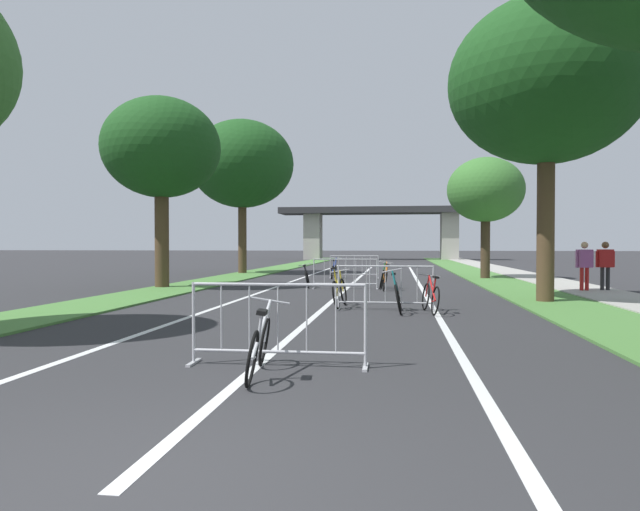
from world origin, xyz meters
TOP-DOWN VIEW (x-y plane):
  - ground_plane at (0.00, 0.00)m, footprint 300.00×300.00m
  - grass_verge_left at (-5.84, 27.69)m, footprint 2.16×67.68m
  - grass_verge_right at (5.84, 27.69)m, footprint 2.16×67.68m
  - sidewalk_path_right at (7.92, 27.69)m, footprint 2.01×67.68m
  - lane_stripe_center at (0.00, 19.58)m, footprint 0.14×39.16m
  - lane_stripe_right_lane at (2.61, 19.58)m, footprint 0.14×39.16m
  - lane_stripe_left_lane at (-2.61, 19.58)m, footprint 0.14×39.16m
  - overpass_bridge at (0.00, 55.94)m, footprint 21.03×4.08m
  - tree_left_pine_far at (-6.50, 15.71)m, footprint 4.14×4.14m
  - tree_left_oak_mid at (-6.40, 25.80)m, footprint 5.46×5.46m
  - tree_right_maple_mid at (5.62, 12.26)m, footprint 5.08×5.08m
  - tree_right_pine_near at (5.67, 22.73)m, footprint 3.40×3.40m
  - crowd_barrier_nearest at (0.26, 3.73)m, footprint 2.27×0.47m
  - crowd_barrier_second at (1.48, 10.01)m, footprint 2.27×0.45m
  - crowd_barrier_third at (-0.04, 16.29)m, footprint 2.28×0.52m
  - crowd_barrier_fourth at (-0.20, 22.57)m, footprint 2.28×0.52m
  - bicycle_orange_0 at (1.33, 15.91)m, footprint 0.50×1.74m
  - bicycle_blue_1 at (-1.10, 22.20)m, footprint 0.50×1.69m
  - bicycle_yellow_2 at (0.35, 10.49)m, footprint 0.50×1.76m
  - bicycle_green_3 at (1.24, 16.76)m, footprint 0.43×1.75m
  - bicycle_red_4 at (2.50, 9.65)m, footprint 0.52×1.64m
  - bicycle_teal_5 at (1.76, 9.62)m, footprint 0.44×1.64m
  - bicycle_silver_6 at (0.16, 3.16)m, footprint 0.48×1.70m
  - bicycle_black_7 at (-1.46, 16.75)m, footprint 0.59×1.60m
  - pedestrian_strolling at (7.68, 15.68)m, footprint 0.58×0.36m
  - pedestrian_pushing_bike at (8.39, 15.94)m, footprint 0.59×0.30m

SIDE VIEW (x-z plane):
  - ground_plane at x=0.00m, z-range 0.00..0.00m
  - lane_stripe_center at x=0.00m, z-range 0.00..0.01m
  - lane_stripe_right_lane at x=2.61m, z-range 0.00..0.01m
  - lane_stripe_left_lane at x=-2.61m, z-range 0.00..0.01m
  - grass_verge_left at x=-5.84m, z-range 0.00..0.05m
  - grass_verge_right at x=5.84m, z-range 0.00..0.05m
  - sidewalk_path_right at x=7.92m, z-range 0.00..0.08m
  - bicycle_black_7 at x=-1.46m, z-range -0.09..0.78m
  - bicycle_blue_1 at x=-1.10m, z-range -0.13..0.83m
  - bicycle_silver_6 at x=0.16m, z-range -0.09..0.80m
  - bicycle_red_4 at x=2.50m, z-range -0.07..0.80m
  - bicycle_teal_5 at x=1.76m, z-range -0.14..0.89m
  - bicycle_orange_0 at x=1.33m, z-range -0.12..0.88m
  - bicycle_yellow_2 at x=0.35m, z-range -0.12..0.88m
  - bicycle_green_3 at x=1.24m, z-range -0.10..0.87m
  - crowd_barrier_nearest at x=0.26m, z-range -0.01..1.04m
  - crowd_barrier_second at x=1.48m, z-range -0.01..1.04m
  - crowd_barrier_third at x=-0.04m, z-range -0.01..1.04m
  - crowd_barrier_fourth at x=-0.20m, z-range -0.01..1.04m
  - pedestrian_strolling at x=7.68m, z-range 0.18..1.81m
  - pedestrian_pushing_bike at x=8.39m, z-range 0.18..1.82m
  - tree_right_pine_near at x=5.67m, z-range 1.25..6.70m
  - overpass_bridge at x=0.00m, z-range 1.27..6.73m
  - tree_left_pine_far at x=-6.50m, z-range 1.56..8.28m
  - tree_right_maple_mid at x=5.62m, z-range 1.81..9.79m
  - tree_left_oak_mid at x=-6.40m, z-range 1.73..9.89m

